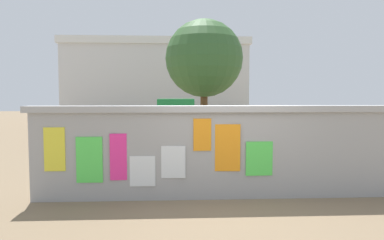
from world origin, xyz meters
TOP-DOWN VIEW (x-y plane):
  - ground at (0.00, 8.00)m, footprint 60.00×60.00m
  - poster_wall at (-0.01, -0.00)m, footprint 7.40×0.42m
  - auto_rickshaw_truck at (0.13, 5.39)m, footprint 3.64×1.59m
  - motorcycle at (2.87, 1.55)m, footprint 1.89×0.57m
  - bicycle_near at (-0.90, 2.30)m, footprint 1.71×0.44m
  - bicycle_far at (-2.68, 4.12)m, footprint 1.69×0.47m
  - person_walking at (1.12, 2.06)m, footprint 0.46×0.46m
  - person_bystander at (3.02, 4.65)m, footprint 0.35×0.35m
  - tree_roadside at (0.57, 11.01)m, footprint 3.83×3.83m
  - building_background at (-2.21, 19.96)m, footprint 13.31×4.51m

SIDE VIEW (x-z plane):
  - ground at x=0.00m, z-range 0.00..0.00m
  - bicycle_near at x=-0.90m, z-range -0.11..0.84m
  - bicycle_far at x=-2.68m, z-range -0.11..0.84m
  - motorcycle at x=2.87m, z-range 0.03..0.90m
  - auto_rickshaw_truck at x=0.13m, z-range -0.02..1.83m
  - poster_wall at x=-0.01m, z-range 0.02..1.80m
  - person_walking at x=1.12m, z-range 0.18..1.80m
  - person_bystander at x=3.02m, z-range 0.18..1.80m
  - building_background at x=-2.21m, z-range 0.02..6.00m
  - tree_roadside at x=0.57m, z-range 0.92..6.63m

